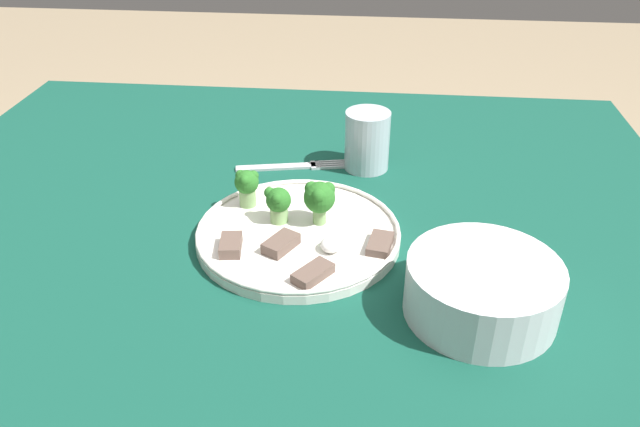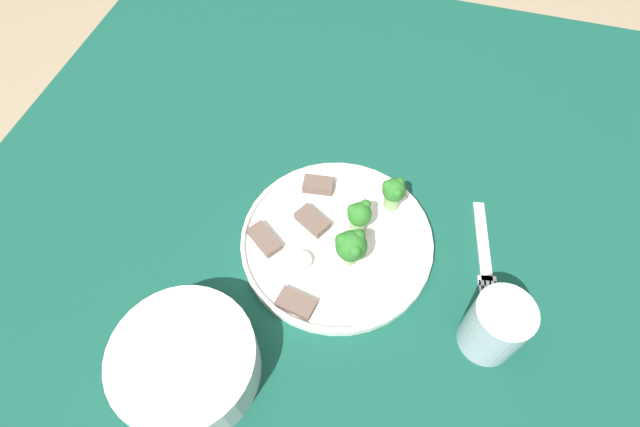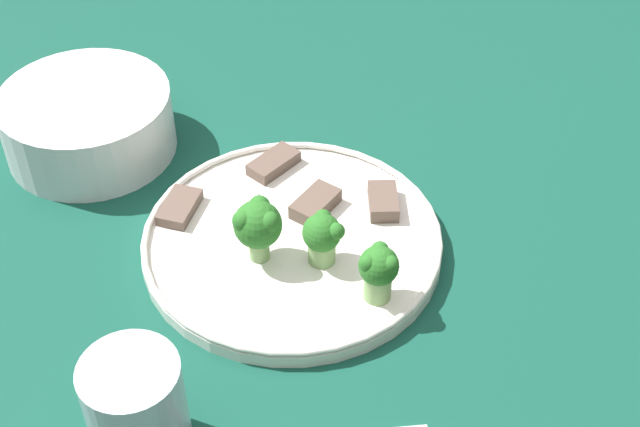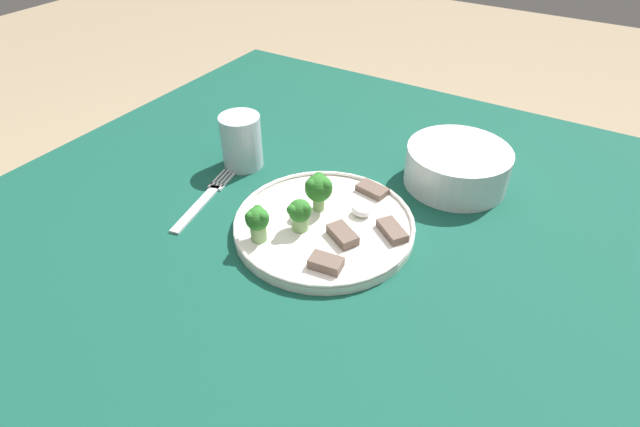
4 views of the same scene
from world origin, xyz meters
The scene contains 13 objects.
table centered at (0.00, 0.00, 0.63)m, with size 1.08×1.13×0.73m.
dinner_plate centered at (-0.01, 0.03, 0.73)m, with size 0.26×0.26×0.02m.
fork centered at (-0.21, -0.01, 0.73)m, with size 0.05×0.17×0.00m.
cream_bowl centered at (0.11, 0.24, 0.76)m, with size 0.16×0.16×0.06m.
drinking_glass centered at (-0.22, 0.11, 0.77)m, with size 0.07×0.07×0.09m.
broccoli_floret_near_rim_left centered at (-0.03, 0.00, 0.77)m, with size 0.03×0.03×0.05m.
broccoli_floret_center_left centered at (-0.07, -0.05, 0.77)m, with size 0.03×0.03×0.05m.
broccoli_floret_back_left centered at (-0.03, 0.05, 0.78)m, with size 0.04×0.04×0.06m.
meat_slice_front_slice centered at (0.04, -0.05, 0.74)m, with size 0.05×0.03×0.01m.
meat_slice_middle_slice centered at (0.01, 0.13, 0.74)m, with size 0.05×0.03×0.01m.
meat_slice_rear_slice centered at (0.08, 0.06, 0.74)m, with size 0.05×0.05×0.01m.
meat_slice_edge_slice centered at (0.03, 0.01, 0.74)m, with size 0.05×0.05×0.01m.
sauce_dollop centered at (0.03, 0.07, 0.75)m, with size 0.03×0.03×0.02m.
Camera 1 is at (0.64, 0.12, 1.17)m, focal length 35.00 mm.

